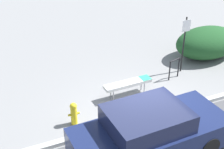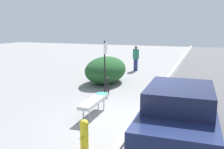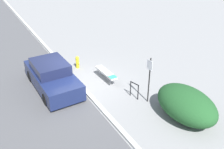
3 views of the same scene
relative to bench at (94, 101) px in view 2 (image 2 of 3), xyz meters
The scene contains 9 objects.
ground_plane 1.60m from the bench, 98.44° to the right, with size 60.00×60.00×0.00m, color gray.
curb 1.58m from the bench, 98.44° to the right, with size 60.00×0.20×0.13m.
bench is the anchor object (origin of this frame).
bike_rack 2.22m from the bench, ahead, with size 0.55×0.17×0.83m.
sign_post 3.04m from the bench, 14.94° to the left, with size 0.36×0.08×2.30m.
fire_hydrant 2.38m from the bench, 161.35° to the right, with size 0.36×0.22×0.77m.
shrub_hedge 4.81m from the bench, 17.18° to the left, with size 3.01×1.94×1.37m.
pedestrian 8.70m from the bench, ahead, with size 0.37×0.43×1.65m.
parked_car_near 2.90m from the bench, 105.12° to the right, with size 4.38×1.92×1.44m.
Camera 2 is at (-7.00, -1.81, 2.93)m, focal length 40.00 mm.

